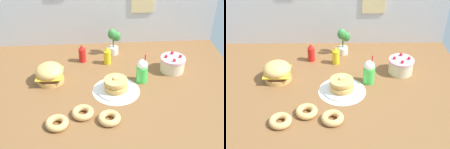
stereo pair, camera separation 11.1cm
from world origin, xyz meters
TOP-DOWN VIEW (x-y plane):
  - ground_plane at (0.00, 0.00)m, footprint 2.34×1.72m
  - back_wall at (0.00, 0.86)m, footprint 2.34×0.04m
  - doily_mat at (0.08, -0.01)m, footprint 0.39×0.39m
  - burger at (-0.48, 0.17)m, footprint 0.24×0.24m
  - pancake_stack at (0.08, -0.01)m, footprint 0.30×0.30m
  - layer_cake at (0.61, 0.27)m, footprint 0.22×0.22m
  - ketchup_bottle at (-0.20, 0.49)m, footprint 0.07×0.07m
  - mustard_bottle at (0.03, 0.43)m, footprint 0.07×0.07m
  - cream_soda_cup at (0.31, 0.12)m, footprint 0.10×0.10m
  - donut_pink_glaze at (-0.37, -0.39)m, footprint 0.17×0.17m
  - donut_chocolate at (-0.19, -0.29)m, footprint 0.17×0.17m
  - donut_vanilla at (-0.00, -0.36)m, footprint 0.17×0.17m
  - potted_plant at (0.10, 0.62)m, footprint 0.12×0.11m

SIDE VIEW (x-z plane):
  - ground_plane at x=0.00m, z-range -0.02..0.00m
  - doily_mat at x=0.08m, z-range 0.00..0.00m
  - donut_pink_glaze at x=-0.37m, z-range 0.00..0.05m
  - donut_chocolate at x=-0.19m, z-range 0.00..0.05m
  - donut_vanilla at x=0.00m, z-range 0.00..0.05m
  - pancake_stack at x=0.08m, z-range -0.01..0.12m
  - layer_cake at x=0.61m, z-range -0.01..0.15m
  - burger at x=-0.48m, z-range 0.00..0.17m
  - ketchup_bottle at x=-0.20m, z-range -0.01..0.17m
  - mustard_bottle at x=0.03m, z-range -0.01..0.17m
  - cream_soda_cup at x=0.31m, z-range -0.03..0.24m
  - potted_plant at x=0.10m, z-range 0.01..0.28m
  - back_wall at x=0.00m, z-range 0.00..0.87m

